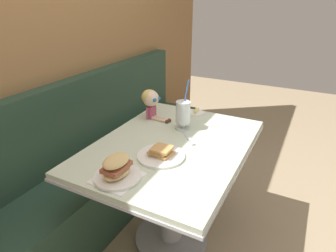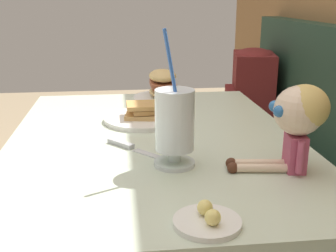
# 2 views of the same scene
# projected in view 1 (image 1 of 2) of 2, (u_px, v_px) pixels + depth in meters

# --- Properties ---
(ground_plane) EXTENTS (8.00, 8.00, 0.00)m
(ground_plane) POSITION_uv_depth(u_px,v_px,m) (196.00, 250.00, 1.90)
(ground_plane) COLOR #998466
(wood_panel_wall) EXTENTS (4.40, 0.08, 2.40)m
(wood_panel_wall) POSITION_uv_depth(u_px,v_px,m) (49.00, 49.00, 1.84)
(wood_panel_wall) COLOR olive
(wood_panel_wall) RESTS_ON ground
(booth_bench) EXTENTS (2.60, 0.48, 1.00)m
(booth_bench) POSITION_uv_depth(u_px,v_px,m) (94.00, 175.00, 2.10)
(booth_bench) COLOR #233D2D
(booth_bench) RESTS_ON ground
(diner_table) EXTENTS (1.11, 0.81, 0.74)m
(diner_table) POSITION_uv_depth(u_px,v_px,m) (172.00, 172.00, 1.75)
(diner_table) COLOR beige
(diner_table) RESTS_ON ground
(toast_plate) EXTENTS (0.25, 0.25, 0.06)m
(toast_plate) POSITION_uv_depth(u_px,v_px,m) (161.00, 154.00, 1.52)
(toast_plate) COLOR white
(toast_plate) RESTS_ON diner_table
(milkshake_glass) EXTENTS (0.10, 0.10, 0.32)m
(milkshake_glass) POSITION_uv_depth(u_px,v_px,m) (183.00, 114.00, 1.81)
(milkshake_glass) COLOR silver
(milkshake_glass) RESTS_ON diner_table
(sandwich_plate) EXTENTS (0.22, 0.22, 0.12)m
(sandwich_plate) POSITION_uv_depth(u_px,v_px,m) (117.00, 170.00, 1.33)
(sandwich_plate) COLOR white
(sandwich_plate) RESTS_ON diner_table
(butter_saucer) EXTENTS (0.12, 0.12, 0.04)m
(butter_saucer) POSITION_uv_depth(u_px,v_px,m) (196.00, 112.00, 2.07)
(butter_saucer) COLOR white
(butter_saucer) RESTS_ON diner_table
(butter_knife) EXTENTS (0.19, 0.17, 0.01)m
(butter_knife) POSITION_uv_depth(u_px,v_px,m) (189.00, 139.00, 1.70)
(butter_knife) COLOR silver
(butter_knife) RESTS_ON diner_table
(seated_doll) EXTENTS (0.12, 0.22, 0.20)m
(seated_doll) POSITION_uv_depth(u_px,v_px,m) (151.00, 100.00, 1.95)
(seated_doll) COLOR #B74C6B
(seated_doll) RESTS_ON diner_table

